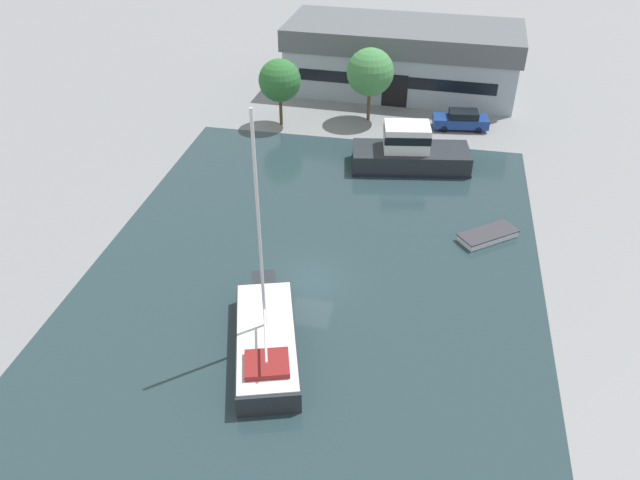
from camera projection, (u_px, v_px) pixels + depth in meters
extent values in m
plane|color=gray|center=(311.00, 281.00, 37.45)|extent=(440.00, 440.00, 0.00)
cube|color=#23383D|center=(311.00, 281.00, 37.45)|extent=(27.39, 39.64, 0.01)
cube|color=#99A8B2|center=(401.00, 68.00, 61.71)|extent=(22.12, 9.86, 4.43)
cube|color=#565B60|center=(404.00, 35.00, 59.87)|extent=(22.78, 10.15, 2.03)
cube|color=black|center=(395.00, 91.00, 58.46)|extent=(2.40, 0.15, 3.10)
cube|color=black|center=(395.00, 82.00, 57.96)|extent=(18.52, 0.72, 1.11)
cylinder|color=brown|center=(281.00, 110.00, 55.20)|extent=(0.29, 0.29, 2.73)
sphere|color=#2D6B33|center=(280.00, 80.00, 53.63)|extent=(3.66, 3.66, 3.66)
cylinder|color=brown|center=(369.00, 105.00, 55.94)|extent=(0.29, 0.29, 2.93)
sphere|color=#428447|center=(370.00, 72.00, 54.22)|extent=(4.14, 4.14, 4.14)
cube|color=navy|center=(460.00, 121.00, 54.87)|extent=(4.97, 2.43, 0.81)
cube|color=black|center=(464.00, 114.00, 54.46)|extent=(2.66, 1.94, 0.57)
cube|color=black|center=(449.00, 114.00, 54.56)|extent=(0.22, 1.50, 0.46)
cylinder|color=black|center=(444.00, 129.00, 54.49)|extent=(0.62, 0.27, 0.60)
cylinder|color=black|center=(442.00, 121.00, 55.87)|extent=(0.62, 0.27, 0.60)
cylinder|color=black|center=(478.00, 130.00, 54.31)|extent=(0.62, 0.27, 0.60)
cylinder|color=black|center=(476.00, 122.00, 55.69)|extent=(0.62, 0.27, 0.60)
cube|color=#23282D|center=(266.00, 343.00, 32.25)|extent=(5.33, 8.91, 1.24)
cube|color=#23282D|center=(264.00, 285.00, 36.17)|extent=(1.66, 1.54, 1.24)
cube|color=silver|center=(266.00, 334.00, 31.87)|extent=(5.12, 8.56, 0.08)
cylinder|color=silver|center=(259.00, 229.00, 28.95)|extent=(0.16, 0.16, 11.97)
cylinder|color=silver|center=(265.00, 334.00, 30.19)|extent=(1.20, 3.65, 0.12)
cube|color=maroon|center=(267.00, 364.00, 29.88)|extent=(2.57, 2.38, 0.30)
cube|color=#23282D|center=(411.00, 158.00, 48.92)|extent=(9.48, 4.88, 1.58)
cube|color=black|center=(410.00, 165.00, 49.29)|extent=(9.58, 4.96, 0.18)
cube|color=white|center=(407.00, 137.00, 47.92)|extent=(3.79, 3.04, 1.99)
cube|color=black|center=(407.00, 135.00, 47.81)|extent=(3.87, 3.12, 0.64)
cube|color=white|center=(488.00, 236.00, 41.05)|extent=(3.98, 3.56, 0.41)
cube|color=#333338|center=(488.00, 233.00, 40.91)|extent=(4.16, 3.73, 0.08)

